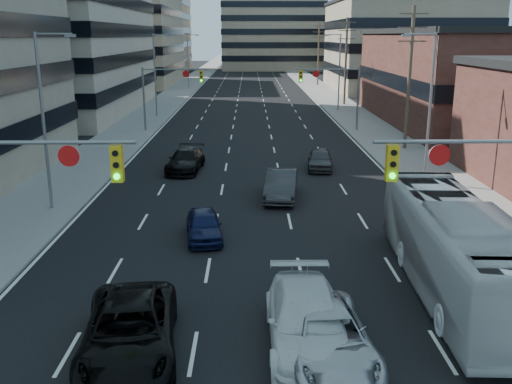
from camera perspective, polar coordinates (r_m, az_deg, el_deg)
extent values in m
cube|color=black|center=(138.87, -0.60, 11.77)|extent=(18.00, 300.00, 0.02)
cube|color=slate|center=(139.33, -5.44, 11.74)|extent=(5.00, 300.00, 0.15)
cube|color=slate|center=(139.35, 4.24, 11.77)|extent=(5.00, 300.00, 0.15)
cube|color=gray|center=(111.18, -13.48, 14.58)|extent=(20.00, 30.00, 16.00)
cube|color=#472119|center=(63.52, 22.08, 10.39)|extent=(20.00, 30.00, 9.00)
cube|color=gray|center=(99.83, 14.37, 13.90)|extent=(22.00, 28.00, 14.00)
cube|color=#ADA089|center=(151.18, -11.70, 15.55)|extent=(24.00, 24.00, 20.00)
cube|color=gray|center=(142.30, 12.79, 13.91)|extent=(22.00, 22.00, 12.00)
cylinder|color=slate|center=(18.11, -22.07, 4.61)|extent=(6.50, 0.12, 0.12)
cube|color=gold|center=(17.45, -13.72, 2.75)|extent=(0.35, 0.28, 1.10)
cylinder|color=black|center=(17.22, -13.91, 3.77)|extent=(0.18, 0.06, 0.18)
cylinder|color=black|center=(17.29, -13.84, 2.63)|extent=(0.18, 0.06, 0.18)
cylinder|color=#0CE526|center=(17.37, -13.76, 1.51)|extent=(0.18, 0.06, 0.18)
cylinder|color=white|center=(17.74, -18.21, 3.45)|extent=(0.64, 0.06, 0.64)
cylinder|color=slate|center=(18.22, 21.70, 4.71)|extent=(6.50, 0.12, 0.12)
cube|color=gold|center=(17.52, 13.44, 2.82)|extent=(0.35, 0.28, 1.10)
cylinder|color=black|center=(17.30, 13.63, 3.84)|extent=(0.18, 0.06, 0.18)
cylinder|color=black|center=(17.37, 13.56, 2.71)|extent=(0.18, 0.06, 0.18)
cylinder|color=#0CE526|center=(17.45, 13.49, 1.58)|extent=(0.18, 0.06, 0.18)
cylinder|color=white|center=(17.83, 17.89, 3.53)|extent=(0.64, 0.06, 0.64)
cylinder|color=slate|center=(54.80, -11.14, 9.01)|extent=(0.18, 0.18, 6.00)
cylinder|color=slate|center=(54.11, -8.10, 12.04)|extent=(6.00, 0.12, 0.12)
cube|color=gold|center=(53.90, -5.49, 11.42)|extent=(0.35, 0.28, 1.10)
cylinder|color=black|center=(53.72, -5.51, 11.78)|extent=(0.18, 0.06, 0.18)
cylinder|color=black|center=(53.74, -5.50, 11.41)|extent=(0.18, 0.06, 0.18)
cylinder|color=#0CE526|center=(53.76, -5.49, 11.04)|extent=(0.18, 0.06, 0.18)
cylinder|color=white|center=(53.99, -7.01, 11.65)|extent=(0.64, 0.06, 0.64)
cylinder|color=slate|center=(54.85, 10.15, 9.07)|extent=(0.18, 0.18, 6.00)
cylinder|color=slate|center=(54.15, 7.10, 12.08)|extent=(6.00, 0.12, 0.12)
cube|color=gold|center=(53.93, 4.50, 11.44)|extent=(0.35, 0.28, 1.10)
cylinder|color=black|center=(53.74, 4.52, 11.80)|extent=(0.18, 0.06, 0.18)
cylinder|color=black|center=(53.77, 4.51, 11.43)|extent=(0.18, 0.06, 0.18)
cylinder|color=#0CE526|center=(53.79, 4.51, 11.06)|extent=(0.18, 0.06, 0.18)
cylinder|color=white|center=(54.02, 6.02, 11.68)|extent=(0.64, 0.06, 0.64)
cylinder|color=#4C3D2D|center=(46.39, 15.07, 10.77)|extent=(0.28, 0.28, 11.00)
cube|color=#4C3D2D|center=(46.29, 15.51, 16.81)|extent=(2.20, 0.10, 0.10)
cube|color=#4C3D2D|center=(46.27, 15.41, 15.58)|extent=(2.20, 0.10, 0.10)
cube|color=#4C3D2D|center=(46.27, 15.32, 14.34)|extent=(2.20, 0.10, 0.10)
cylinder|color=#4C3D2D|center=(75.68, 8.97, 12.70)|extent=(0.28, 0.28, 11.00)
cube|color=#4C3D2D|center=(75.62, 9.13, 16.41)|extent=(2.20, 0.10, 0.10)
cube|color=#4C3D2D|center=(75.61, 9.09, 15.65)|extent=(2.20, 0.10, 0.10)
cube|color=#4C3D2D|center=(75.61, 9.06, 14.90)|extent=(2.20, 0.10, 0.10)
cylinder|color=#4C3D2D|center=(105.37, 6.26, 13.51)|extent=(0.28, 0.28, 11.00)
cube|color=#4C3D2D|center=(105.33, 6.34, 16.17)|extent=(2.20, 0.10, 0.10)
cube|color=#4C3D2D|center=(105.32, 6.32, 15.63)|extent=(2.20, 0.10, 0.10)
cube|color=#4C3D2D|center=(105.32, 6.30, 15.09)|extent=(2.20, 0.10, 0.10)
cylinder|color=slate|center=(30.71, -20.46, 6.32)|extent=(0.16, 0.16, 9.00)
cylinder|color=slate|center=(30.11, -19.60, 14.67)|extent=(1.80, 0.10, 0.10)
cube|color=slate|center=(29.87, -18.08, 14.64)|extent=(0.50, 0.22, 0.14)
cylinder|color=slate|center=(64.57, -10.07, 11.33)|extent=(0.16, 0.16, 9.00)
cylinder|color=slate|center=(64.29, -9.44, 15.27)|extent=(1.80, 0.10, 0.10)
cube|color=slate|center=(64.17, -8.70, 15.23)|extent=(0.50, 0.22, 0.14)
cylinder|color=slate|center=(99.22, -6.81, 12.80)|extent=(0.16, 0.16, 9.00)
cylinder|color=slate|center=(99.04, -6.35, 15.36)|extent=(1.80, 0.10, 0.10)
cube|color=slate|center=(98.97, -5.87, 15.33)|extent=(0.50, 0.22, 0.14)
cylinder|color=slate|center=(35.50, 16.98, 7.73)|extent=(0.16, 0.16, 9.00)
cylinder|color=slate|center=(34.98, 16.10, 14.93)|extent=(1.80, 0.10, 0.10)
cube|color=slate|center=(34.76, 14.78, 14.89)|extent=(0.50, 0.22, 0.14)
cylinder|color=slate|center=(69.55, 8.34, 11.68)|extent=(0.16, 0.16, 9.00)
cylinder|color=slate|center=(69.28, 7.72, 15.33)|extent=(1.80, 0.10, 0.10)
cube|color=slate|center=(69.17, 7.04, 15.29)|extent=(0.50, 0.22, 0.14)
imported|color=black|center=(16.94, -12.53, -13.41)|extent=(3.23, 5.89, 1.56)
imported|color=silver|center=(17.05, 5.09, -12.71)|extent=(2.30, 5.66, 1.64)
imported|color=#ADADB2|center=(16.53, 7.14, -14.17)|extent=(2.71, 5.30, 1.43)
imported|color=silver|center=(21.20, 19.33, -5.34)|extent=(3.27, 11.93, 3.29)
imported|color=#0D1234|center=(25.62, -5.25, -3.31)|extent=(2.02, 3.97, 1.30)
imported|color=#2C2B2D|center=(31.77, 2.53, 0.72)|extent=(2.19, 4.95, 1.58)
imported|color=black|center=(38.56, -7.06, 3.17)|extent=(2.49, 5.24, 1.48)
imported|color=#363639|center=(39.07, 6.41, 3.29)|extent=(2.09, 4.26, 1.40)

